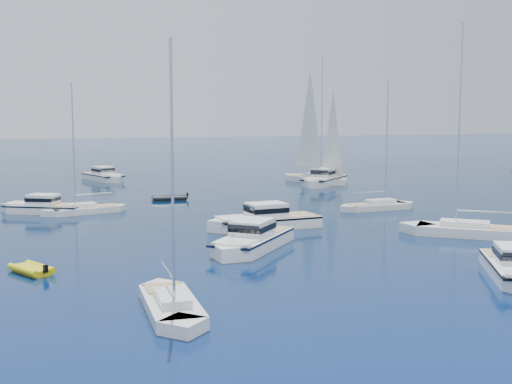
% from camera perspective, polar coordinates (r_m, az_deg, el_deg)
% --- Properties ---
extents(ground, '(400.00, 400.00, 0.00)m').
position_cam_1_polar(ground, '(38.63, 10.49, -7.54)').
color(ground, navy).
rests_on(ground, ground).
extents(motor_cruiser_left, '(8.56, 9.78, 2.63)m').
position_cam_1_polar(motor_cruiser_left, '(46.75, -0.39, -4.88)').
color(motor_cruiser_left, white).
rests_on(motor_cruiser_left, ground).
extents(motor_cruiser_centre, '(10.49, 4.49, 2.67)m').
position_cam_1_polar(motor_cruiser_centre, '(54.88, 0.67, -3.10)').
color(motor_cruiser_centre, white).
rests_on(motor_cruiser_centre, ground).
extents(motor_cruiser_far_l, '(8.94, 6.11, 2.27)m').
position_cam_1_polar(motor_cruiser_far_l, '(66.09, -17.67, -1.71)').
color(motor_cruiser_far_l, white).
rests_on(motor_cruiser_far_l, ground).
extents(motor_cruiser_distant, '(9.42, 9.91, 2.75)m').
position_cam_1_polar(motor_cruiser_distant, '(86.91, 5.72, 0.60)').
color(motor_cruiser_distant, silver).
rests_on(motor_cruiser_distant, ground).
extents(motor_cruiser_horizon, '(6.31, 9.57, 2.42)m').
position_cam_1_polar(motor_cruiser_horizon, '(94.19, -12.74, 0.96)').
color(motor_cruiser_horizon, white).
rests_on(motor_cruiser_horizon, ground).
extents(sailboat_fore, '(2.54, 9.09, 13.29)m').
position_cam_1_polar(sailboat_fore, '(32.96, -7.17, -10.02)').
color(sailboat_fore, silver).
rests_on(sailboat_fore, ground).
extents(sailboat_mid_r, '(10.95, 8.96, 16.66)m').
position_cam_1_polar(sailboat_mid_r, '(54.19, 17.69, -3.56)').
color(sailboat_mid_r, white).
rests_on(sailboat_mid_r, ground).
extents(sailboat_mid_l, '(8.81, 4.60, 12.54)m').
position_cam_1_polar(sailboat_mid_l, '(64.84, -14.28, -1.75)').
color(sailboat_mid_l, white).
rests_on(sailboat_mid_l, ground).
extents(sailboat_centre, '(8.92, 3.41, 12.79)m').
position_cam_1_polar(sailboat_centre, '(66.23, 10.24, -1.47)').
color(sailboat_centre, silver).
rests_on(sailboat_centre, ground).
extents(sailboat_sails_r, '(7.74, 11.79, 17.08)m').
position_cam_1_polar(sailboat_sails_r, '(89.91, 4.98, 0.83)').
color(sailboat_sails_r, silver).
rests_on(sailboat_sails_r, ground).
extents(tender_yellow, '(3.23, 3.69, 0.95)m').
position_cam_1_polar(tender_yellow, '(42.30, -18.43, -6.51)').
color(tender_yellow, yellow).
rests_on(tender_yellow, ground).
extents(tender_grey_far, '(3.94, 2.23, 0.95)m').
position_cam_1_polar(tender_grey_far, '(72.54, -7.34, -0.68)').
color(tender_grey_far, black).
rests_on(tender_grey_far, ground).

